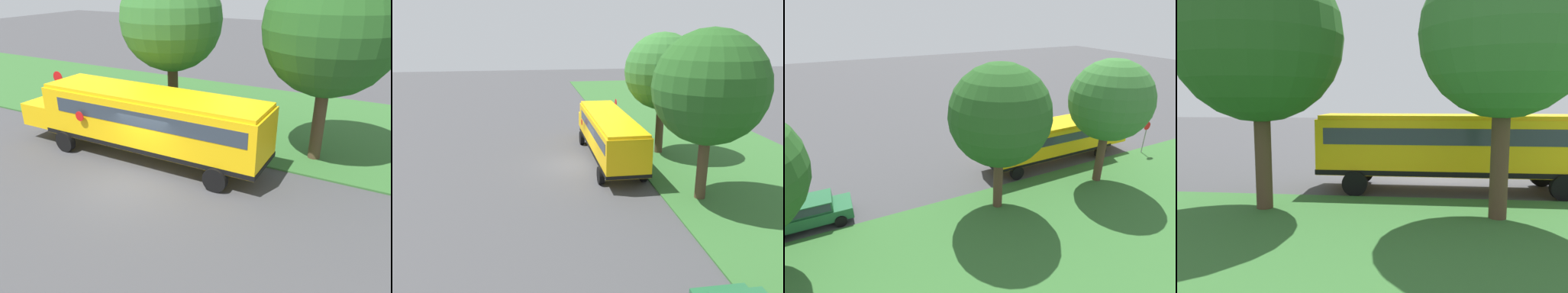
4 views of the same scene
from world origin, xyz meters
The scene contains 5 objects.
ground_plane centered at (0.00, 0.00, 0.00)m, with size 120.00×120.00×0.00m, color #424244.
grass_verge centered at (-10.00, 0.00, 0.04)m, with size 12.00×80.00×0.08m, color #33662D.
school_bus centered at (-2.40, -0.65, 1.92)m, with size 2.84×12.42×3.16m.
oak_tree_beside_bus centered at (-6.23, -1.67, 5.68)m, with size 5.12×5.12×8.32m.
oak_tree_roadside_mid centered at (-5.81, 6.24, 5.79)m, with size 5.57×5.57×8.60m.
Camera 4 is at (-18.18, 1.14, 3.77)m, focal length 35.00 mm.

